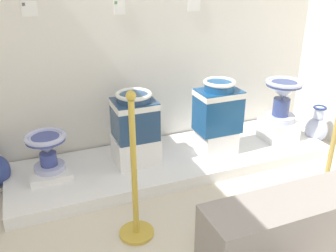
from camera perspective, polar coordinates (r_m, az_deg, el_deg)
wall_back at (r=3.54m, az=-2.04°, el=18.44°), size 3.74×0.06×2.86m
display_platform at (r=3.52m, az=1.04°, el=-5.28°), size 3.02×0.87×0.10m
plinth_block_slender_white at (r=3.31m, az=-17.83°, el=-6.88°), size 0.34×0.33×0.06m
antique_toilet_slender_white at (r=3.20m, az=-18.38°, el=-3.01°), size 0.34×0.34×0.33m
plinth_block_squat_floral at (r=3.34m, az=-5.02°, el=-3.61°), size 0.39×0.34×0.24m
antique_toilet_squat_floral at (r=3.20m, az=-5.23°, el=1.86°), size 0.37×0.33×0.42m
plinth_block_rightmost at (r=3.54m, az=7.50°, el=-2.31°), size 0.34×0.29×0.22m
antique_toilet_rightmost at (r=3.40m, az=7.82°, el=3.19°), size 0.40×0.30×0.49m
plinth_block_leftmost at (r=3.94m, az=16.77°, el=-0.51°), size 0.32×0.31×0.21m
antique_toilet_leftmost at (r=3.81m, az=17.44°, el=4.75°), size 0.36×0.36×0.42m
info_placard_first at (r=3.29m, az=-20.80°, el=16.71°), size 0.12×0.01×0.12m
info_placard_second at (r=3.41m, az=-7.58°, el=17.89°), size 0.10×0.01×0.13m
info_placard_third at (r=3.66m, az=4.05°, el=18.61°), size 0.13×0.01×0.15m
decorative_vase_companion at (r=4.18m, az=22.10°, el=-0.33°), size 0.23×0.23×0.42m
stanchion_post_near_left at (r=2.53m, az=-5.16°, el=-10.55°), size 0.25×0.25×1.07m
stanchion_post_near_right at (r=3.22m, az=23.96°, el=-4.45°), size 0.22×0.22×1.03m
museum_bench at (r=2.59m, az=18.09°, el=-14.49°), size 1.17×0.36×0.40m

